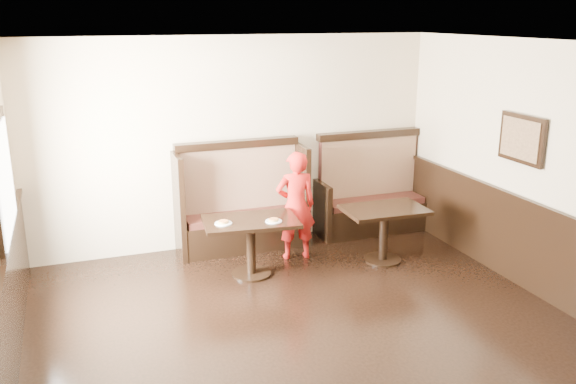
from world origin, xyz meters
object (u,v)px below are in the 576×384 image
booth_neighbor (371,198)px  table_neighbor (384,222)px  booth_main (241,210)px  table_main (251,233)px  child (296,206)px

booth_neighbor → table_neighbor: bearing=-109.4°
booth_main → table_main: size_ratio=1.48×
table_main → table_neighbor: size_ratio=1.13×
child → booth_neighbor: bearing=-149.9°
booth_main → booth_neighbor: (1.95, -0.00, -0.05)m
booth_main → table_main: (-0.15, -0.95, 0.02)m
table_main → child: size_ratio=0.84×
booth_neighbor → table_neighbor: 1.18m
booth_neighbor → table_neighbor: size_ratio=1.58×
child → booth_main: bearing=-41.6°
booth_neighbor → child: 1.54m
booth_main → table_neighbor: 1.91m
booth_neighbor → table_main: bearing=-155.6°
booth_neighbor → booth_main: bearing=179.9°
child → table_neighbor: bearing=160.4°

